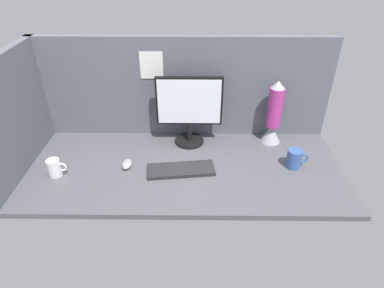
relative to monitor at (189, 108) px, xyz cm
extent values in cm
cube|color=#515156|center=(-4.14, -25.13, -24.96)|extent=(180.00, 80.00, 3.00)
cube|color=#565B66|center=(-4.14, 12.37, 7.81)|extent=(180.00, 5.00, 62.54)
cube|color=white|center=(-22.16, 9.57, 22.77)|extent=(13.52, 0.40, 16.12)
cube|color=#565B66|center=(-91.64, -25.13, 7.81)|extent=(5.00, 80.00, 62.54)
cylinder|color=black|center=(0.00, -0.63, -22.56)|extent=(18.00, 18.00, 1.80)
cylinder|color=black|center=(0.00, -0.63, -16.16)|extent=(3.20, 3.20, 11.00)
cube|color=black|center=(0.00, 0.37, 4.34)|extent=(39.40, 2.40, 29.99)
cube|color=white|center=(0.00, -1.03, 4.34)|extent=(37.00, 0.60, 27.59)
cube|color=#262628|center=(-3.80, -31.11, -22.46)|extent=(38.28, 17.29, 2.00)
ellipsoid|color=#99999E|center=(-34.72, -26.99, -21.76)|extent=(5.90, 9.77, 3.40)
cylinder|color=white|center=(-72.05, -35.29, -18.54)|extent=(6.89, 6.89, 9.83)
torus|color=white|center=(-67.80, -35.29, -18.05)|extent=(5.32, 1.00, 5.32)
cylinder|color=#38569E|center=(58.69, -26.14, -18.04)|extent=(8.23, 8.23, 10.82)
torus|color=#38569E|center=(63.61, -26.14, -17.50)|extent=(5.76, 1.00, 5.76)
cone|color=#A5A5AD|center=(51.16, 1.24, -17.86)|extent=(12.32, 12.32, 11.20)
cylinder|color=#B2338C|center=(51.16, 1.24, 0.07)|extent=(8.96, 8.96, 24.64)
cone|color=#A5A5AD|center=(51.16, 1.24, 14.63)|extent=(8.06, 8.06, 4.48)
camera|label=1|loc=(3.51, -176.40, 87.04)|focal=30.77mm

